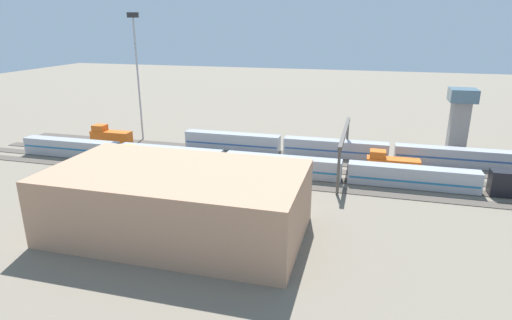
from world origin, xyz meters
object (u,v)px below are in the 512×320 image
Objects in this scene: signal_gantry at (344,137)px; control_tower at (460,114)px; train_on_track_4 at (140,161)px; train_on_track_0 at (381,152)px; train_on_track_3 at (272,165)px; train_on_track_2 at (391,166)px; train_on_track_1 at (111,137)px; light_mast_0 at (137,63)px; maintenance_shed at (178,202)px.

control_tower is (-25.04, -24.83, 0.91)m from signal_gantry.
train_on_track_4 is 0.70× the size of control_tower.
train_on_track_0 and train_on_track_3 have the same top height.
train_on_track_2 is at bearing -167.62° from train_on_track_3.
train_on_track_0 is 51.22m from train_on_track_4.
train_on_track_4 reaches higher than train_on_track_0.
control_tower reaches higher than train_on_track_3.
train_on_track_1 is (42.80, -10.00, 0.10)m from train_on_track_3.
train_on_track_3 is at bearing 12.38° from train_on_track_2.
light_mast_0 is 56.81m from maintenance_shed.
signal_gantry reaches higher than train_on_track_1.
maintenance_shed reaches higher than train_on_track_2.
train_on_track_2 is (-1.79, 10.00, 0.09)m from train_on_track_0.
train_on_track_0 is 9.06× the size of train_on_track_1.
train_on_track_3 is (20.99, 15.00, -0.01)m from train_on_track_0.
train_on_track_2 reaches higher than train_on_track_3.
train_on_track_3 is 11.48× the size of train_on_track_2.
light_mast_0 is 2.18× the size of control_tower.
train_on_track_3 is 3.26× the size of maintenance_shed.
train_on_track_3 is 23.32m from train_on_track_2.
maintenance_shed is (-35.50, 37.27, 2.59)m from train_on_track_1.
train_on_track_1 is at bearing 61.39° from light_mast_0.
signal_gantry is at bearing 174.92° from train_on_track_1.
train_on_track_1 is at bearing -13.15° from train_on_track_3.
maintenance_shed is (30.08, 32.27, 2.59)m from train_on_track_2.
control_tower is (-15.72, -24.83, 6.18)m from train_on_track_2.
maintenance_shed reaches higher than train_on_track_0.
train_on_track_0 is at bearing -175.52° from train_on_track_1.
train_on_track_2 is 0.70× the size of control_tower.
maintenance_shed is at bearing 124.69° from light_mast_0.
train_on_track_3 is 28.36m from maintenance_shed.
control_tower is at bearing -151.69° from train_on_track_4.
maintenance_shed is at bearing 47.01° from train_on_track_2.
train_on_track_4 is 0.09× the size of train_on_track_3.
maintenance_shed is 73.29m from control_tower.
light_mast_0 reaches higher than train_on_track_4.
train_on_track_3 is 4.59× the size of signal_gantry.
train_on_track_4 is at bearing 11.55° from train_on_track_2.
train_on_track_3 is 45.89m from light_mast_0.
control_tower reaches higher than signal_gantry.
light_mast_0 is at bearing -61.58° from train_on_track_4.
train_on_track_0 is 50.94m from maintenance_shed.
train_on_track_4 and train_on_track_1 have the same top height.
train_on_track_3 is at bearing 155.15° from light_mast_0.
train_on_track_2 is 44.19m from maintenance_shed.
maintenance_shed is (-18.86, 22.27, 2.59)m from train_on_track_4.
train_on_track_2 is 30.03m from control_tower.
signal_gantry is 0.71× the size of maintenance_shed.
train_on_track_4 is 26.63m from train_on_track_3.
light_mast_0 reaches higher than train_on_track_3.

